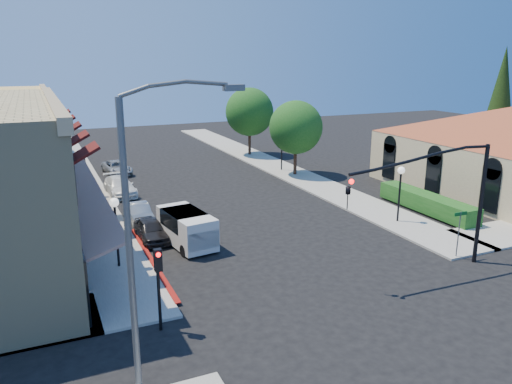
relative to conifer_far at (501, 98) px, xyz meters
name	(u,v)px	position (x,y,z in m)	size (l,w,h in m)	color
ground	(360,306)	(-28.00, -18.00, -6.36)	(120.00, 120.00, 0.00)	black
sidewalk_left	(78,182)	(-36.75, 9.00, -6.30)	(3.50, 50.00, 0.12)	gray
sidewalk_right	(270,164)	(-19.25, 9.00, -6.30)	(3.50, 50.00, 0.12)	gray
curb_red_strip	(152,263)	(-34.90, -10.00, -6.36)	(0.25, 10.00, 0.06)	maroon
mission_building	(511,141)	(-6.01, -6.50, -2.61)	(30.12, 30.12, 6.40)	tan
hedge	(426,212)	(-16.30, -9.00, -6.36)	(1.40, 8.00, 1.10)	#174F16
conifer_far	(501,98)	(0.00, 0.00, 0.00)	(3.20, 3.20, 11.00)	#321E14
street_tree_a	(296,127)	(-19.20, 4.00, -2.17)	(4.56, 4.56, 6.48)	#321E14
street_tree_b	(249,112)	(-19.20, 14.00, -1.82)	(4.94, 4.94, 7.02)	#321E14
signal_mast_arm	(450,188)	(-22.14, -16.50, -2.27)	(8.01, 0.39, 6.00)	black
secondary_signal	(158,274)	(-36.00, -16.59, -4.04)	(0.28, 0.42, 3.32)	black
cobra_streetlight	(141,231)	(-37.15, -20.00, -1.09)	(3.60, 0.25, 9.31)	#595B5E
street_name_sign	(459,227)	(-20.50, -15.80, -4.66)	(0.80, 0.06, 2.50)	#595B5E
lamppost_left_near	(115,215)	(-36.50, -10.00, -3.62)	(0.44, 0.44, 3.57)	black
lamppost_left_far	(85,161)	(-36.50, 4.00, -3.62)	(0.44, 0.44, 3.57)	black
lamppost_right_near	(400,180)	(-19.50, -10.00, -3.62)	(0.44, 0.44, 3.57)	black
lamppost_right_far	(282,141)	(-19.50, 6.00, -3.62)	(0.44, 0.44, 3.57)	black
white_van	(187,227)	(-32.56, -8.40, -5.28)	(2.39, 4.43, 1.87)	silver
parked_car_a	(151,230)	(-34.20, -6.82, -5.74)	(1.45, 3.61, 1.23)	black
parked_car_b	(139,213)	(-34.20, -3.45, -5.76)	(1.27, 3.65, 1.20)	#9B9E9F
parked_car_c	(120,186)	(-34.20, 3.71, -5.70)	(1.85, 4.55, 1.32)	white
parked_car_d	(117,168)	(-33.29, 10.82, -5.78)	(1.92, 4.17, 1.16)	#A3A5A8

